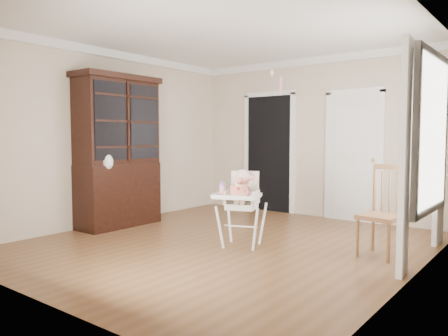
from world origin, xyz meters
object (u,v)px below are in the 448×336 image
Objects in this scene: dining_chair at (382,214)px; sippy_cup at (222,188)px; high_chair at (242,199)px; china_cabinet at (118,151)px; cake at (239,191)px.

sippy_cup is at bearing -146.03° from dining_chair.
high_chair is 1.65m from dining_chair.
high_chair is 0.42× the size of china_cabinet.
dining_chair reaches higher than cake.
cake is at bearing -1.84° from china_cabinet.
cake is at bearing -84.06° from high_chair.
sippy_cup is 0.16× the size of dining_chair.
cake is at bearing -142.73° from dining_chair.
sippy_cup is 0.07× the size of china_cabinet.
dining_chair reaches higher than sippy_cup.
cake is 1.57× the size of sippy_cup.
china_cabinet is at bearing 177.65° from sippy_cup.
cake is 1.66m from dining_chair.
high_chair reaches higher than sippy_cup.
high_chair reaches higher than cake.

